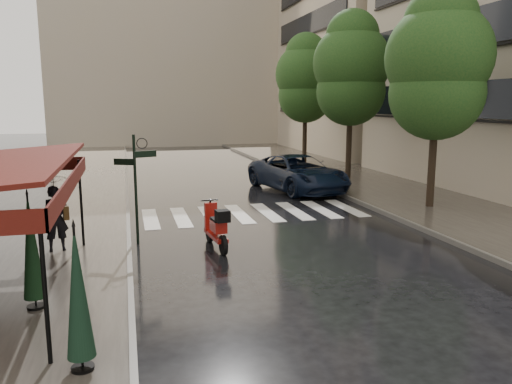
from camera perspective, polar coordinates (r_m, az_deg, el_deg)
name	(u,v)px	position (r m, az deg, el deg)	size (l,w,h in m)	color
ground	(194,274)	(11.95, -7.11, -9.25)	(120.00, 120.00, 0.00)	black
sidewalk_near	(56,193)	(23.72, -21.91, -0.06)	(6.00, 60.00, 0.12)	#38332D
sidewalk_far	(361,180)	(26.25, 11.92, 1.38)	(5.50, 60.00, 0.12)	#38332D
curb_near	(127,189)	(23.52, -14.53, 0.31)	(0.12, 60.00, 0.16)	#595651
curb_far	(310,182)	(25.13, 6.19, 1.19)	(0.12, 60.00, 0.16)	#595651
crosswalk	(253,213)	(18.18, -0.32, -2.41)	(7.85, 3.20, 0.01)	silver
signpost	(136,180)	(14.35, -13.60, 1.35)	(1.17, 0.29, 3.10)	black
haussmann_far	(357,34)	(41.62, 11.50, 17.24)	(8.00, 16.00, 18.50)	tan
backdrop_building	(169,38)	(49.76, -9.89, 16.96)	(22.00, 6.00, 20.00)	tan
tree_near	(438,65)	(19.63, 20.10, 13.52)	(3.80, 3.80, 7.99)	black
tree_mid	(351,69)	(25.69, 10.84, 13.61)	(3.80, 3.80, 8.34)	black
tree_far	(306,79)	(32.21, 5.69, 12.75)	(3.80, 3.80, 8.16)	black
pedestrian_with_umbrella	(54,189)	(13.91, -22.09, 0.36)	(1.21, 1.23, 2.49)	black
scooter	(217,228)	(13.72, -4.52, -4.13)	(0.58, 1.90, 1.25)	black
parked_car	(298,173)	(22.88, 4.79, 2.19)	(2.68, 5.81, 1.61)	black
parasol_front	(31,246)	(10.20, -24.30, -5.69)	(0.40, 0.40, 2.25)	black
parasol_back	(78,293)	(7.64, -19.69, -10.77)	(0.41, 0.41, 2.20)	black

